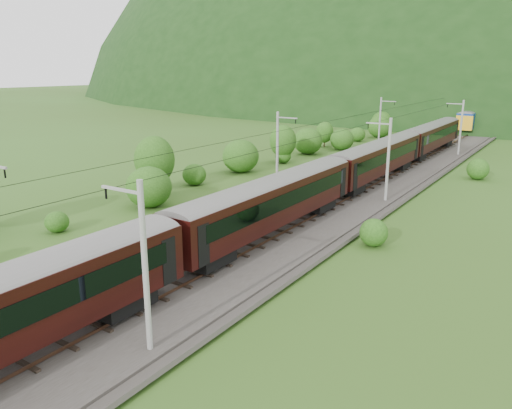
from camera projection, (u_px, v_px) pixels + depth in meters
The scene contains 13 objects.
ground at pixel (66, 318), 26.46m from camera, with size 600.00×600.00×0.00m, color #334C17.
railbed at pixel (190, 258), 34.47m from camera, with size 14.00×220.00×0.30m, color #38332D.
track_left at pixel (164, 248), 35.69m from camera, with size 2.40×220.00×0.27m.
track_right at pixel (217, 262), 33.14m from camera, with size 2.40×220.00×0.27m.
catenary_left at pixel (278, 147), 54.28m from camera, with size 2.54×192.28×8.00m.
catenary_right at pixel (387, 158), 47.79m from camera, with size 2.54×192.28×8.00m.
overhead_wires at pixel (186, 159), 32.63m from camera, with size 4.83×198.00×0.03m.
mountain_ridge at pixel (338, 87), 331.66m from camera, with size 336.00×280.00×132.00m, color #153311.
train at pixel (269, 195), 37.48m from camera, with size 3.02×166.93×5.25m.
hazard_post_near at pixel (298, 197), 47.37m from camera, with size 0.14×0.14×1.32m, color red.
hazard_post_far at pixel (377, 164), 63.15m from camera, with size 0.16×0.16×1.49m, color red.
signal at pixel (384, 146), 74.07m from camera, with size 0.24×0.24×2.17m.
vegetation_left at pixel (103, 190), 44.50m from camera, with size 12.14×148.86×6.05m.
Camera 1 is at (21.57, -14.42, 12.86)m, focal length 35.00 mm.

